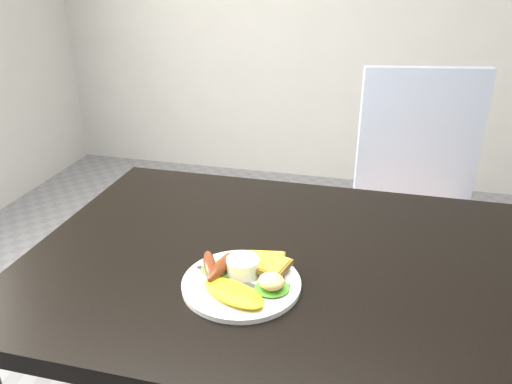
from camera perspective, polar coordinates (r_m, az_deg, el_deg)
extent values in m
cube|color=black|center=(1.10, 5.39, -8.51)|extent=(1.20, 0.80, 0.04)
cube|color=tan|center=(1.91, 17.34, -3.94)|extent=(0.53, 0.53, 0.05)
imported|color=navy|center=(1.47, 21.48, 3.36)|extent=(0.61, 0.41, 1.68)
cylinder|color=white|center=(1.00, -1.68, -10.42)|extent=(0.24, 0.24, 0.01)
ellipsoid|color=green|center=(1.03, -4.21, -8.74)|extent=(0.09, 0.08, 0.01)
ellipsoid|color=#2F8A21|center=(0.97, 1.83, -10.93)|extent=(0.09, 0.08, 0.01)
ellipsoid|color=yellow|center=(0.95, -2.59, -11.44)|extent=(0.15, 0.11, 0.02)
ellipsoid|color=brown|center=(1.01, -5.31, -8.31)|extent=(0.07, 0.10, 0.03)
ellipsoid|color=#5B220C|center=(1.01, -3.96, -8.48)|extent=(0.05, 0.11, 0.03)
cylinder|color=white|center=(1.01, -1.51, -8.59)|extent=(0.07, 0.07, 0.04)
cube|color=olive|center=(1.04, 1.08, -8.21)|extent=(0.09, 0.09, 0.01)
cube|color=olive|center=(1.01, 1.69, -8.39)|extent=(0.08, 0.08, 0.01)
ellipsoid|color=beige|center=(0.96, 1.77, -10.16)|extent=(0.06, 0.06, 0.03)
cube|color=#ADAFB7|center=(1.01, -3.26, -9.77)|extent=(0.15, 0.05, 0.00)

